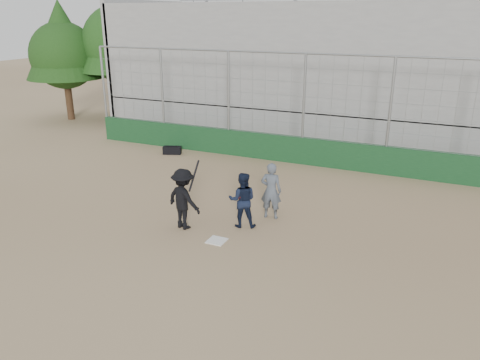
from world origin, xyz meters
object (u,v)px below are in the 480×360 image
at_px(umpire, 271,193).
at_px(batter_at_plate, 183,199).
at_px(catcher_crouched, 242,209).
at_px(equipment_bag, 172,150).

bearing_deg(umpire, batter_at_plate, 33.08).
relative_size(catcher_crouched, umpire, 0.73).
distance_m(catcher_crouched, umpire, 0.99).
distance_m(umpire, equipment_bag, 7.18).
xyz_separation_m(catcher_crouched, equipment_bag, (-5.32, 5.06, -0.36)).
height_order(batter_at_plate, catcher_crouched, batter_at_plate).
relative_size(batter_at_plate, equipment_bag, 2.29).
bearing_deg(umpire, equipment_bag, -42.52).
xyz_separation_m(umpire, equipment_bag, (-5.79, 4.21, -0.55)).
distance_m(batter_at_plate, equipment_bag, 6.99).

